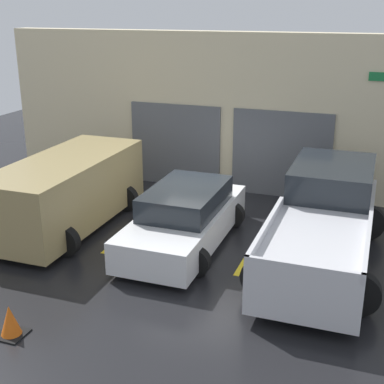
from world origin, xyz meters
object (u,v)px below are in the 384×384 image
sedan_white (185,218)px  traffic_cone (10,322)px  pickup_truck (324,222)px  sedan_side (67,191)px

sedan_white → traffic_cone: bearing=-108.2°
traffic_cone → pickup_truck: bearing=46.2°
sedan_side → traffic_cone: sedan_side is taller
sedan_side → sedan_white: bearing=0.4°
pickup_truck → traffic_cone: size_ratio=10.17×
sedan_white → pickup_truck: bearing=5.6°
traffic_cone → sedan_white: bearing=71.8°
pickup_truck → sedan_white: bearing=-174.4°
traffic_cone → sedan_side: bearing=110.2°
pickup_truck → sedan_white: (-3.05, -0.30, -0.22)m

